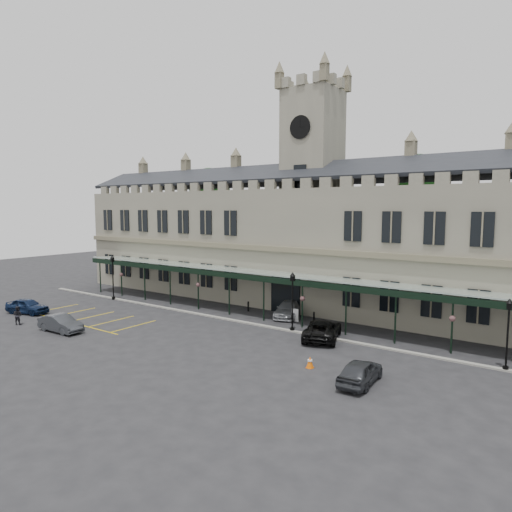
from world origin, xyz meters
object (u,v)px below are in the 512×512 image
Objects in this scene: lamp_post_mid at (292,296)px; car_left_b at (61,323)px; car_taxi at (288,309)px; car_van at (322,329)px; traffic_cone at (310,362)px; person_b at (18,315)px; lamp_post_left at (113,273)px; car_left_a at (27,306)px; clock_tower at (312,179)px; sign_board at (295,315)px; car_right_a at (360,372)px; lamp_post_right at (508,328)px; station_building at (311,243)px.

car_left_b is at bearing -144.18° from lamp_post_mid.
car_van is (6.00, -4.72, 0.04)m from car_taxi.
traffic_cone is 26.63m from person_b.
lamp_post_left is 1.15× the size of car_left_a.
clock_tower reaches higher than lamp_post_left.
person_b is (-19.18, -15.06, 0.26)m from sign_board.
person_b reaches higher than car_van.
traffic_cone is 6.70m from car_van.
lamp_post_mid is 1.01× the size of car_taxi.
car_left_a is (-22.63, -12.38, 0.17)m from sign_board.
person_b is (-5.23, -0.87, 0.12)m from car_left_b.
lamp_post_left is at bearing -16.18° from car_right_a.
lamp_post_left is 1.08× the size of lamp_post_right.
car_taxi is 7.63m from car_van.
lamp_post_mid reaches higher than car_van.
station_building is at bearing -75.64° from car_van.
sign_board is at bearing 8.69° from lamp_post_left.
sign_board is 0.21× the size of car_van.
lamp_post_right is at bearing -92.00° from car_left_a.
clock_tower is 23.31m from traffic_cone.
person_b is at bearing -168.46° from traffic_cone.
sign_board reaches higher than traffic_cone.
car_left_b is (-13.95, -14.19, 0.14)m from sign_board.
lamp_post_mid reaches higher than car_left_b.
sign_board is at bearing 125.37° from traffic_cone.
lamp_post_left is at bearing -177.60° from sign_board.
lamp_post_mid is (3.99, -10.42, -10.17)m from clock_tower.
car_left_a is at bearing -157.60° from sign_board.
person_b is (-23.73, -11.58, 0.07)m from car_van.
lamp_post_left reaches higher than car_taxi.
car_left_b is 1.01× the size of car_right_a.
car_right_a reaches higher than car_taxi.
lamp_post_mid is 1.15× the size of car_left_a.
clock_tower is (0.00, 0.09, 6.64)m from station_building.
traffic_cone is at bearing -61.25° from station_building.
station_building is 11.63m from lamp_post_mid.
car_left_a reaches higher than car_taxi.
car_left_b is (7.54, -10.91, -2.25)m from lamp_post_left.
car_left_b is (-11.50, -21.51, -5.76)m from station_building.
station_building is 13.88× the size of car_left_a.
station_building is 12.98× the size of lamp_post_right.
lamp_post_left reaches higher than traffic_cone.
traffic_cone is at bearing -100.08° from car_left_a.
car_right_a is at bearing 112.50° from car_van.
lamp_post_right reaches higher than car_van.
station_building is 22.49m from lamp_post_right.
person_b reaches higher than car_left_b.
lamp_post_left reaches higher than car_van.
lamp_post_left is at bearing -19.02° from car_van.
lamp_post_mid is 1.07× the size of lamp_post_right.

